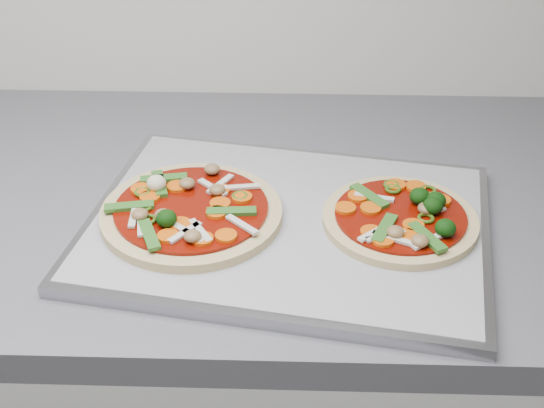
{
  "coord_description": "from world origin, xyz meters",
  "views": [
    {
      "loc": [
        -0.0,
        0.48,
        1.43
      ],
      "look_at": [
        -0.03,
        1.23,
        0.93
      ],
      "focal_mm": 50.0,
      "sensor_mm": 36.0,
      "label": 1
    }
  ],
  "objects": [
    {
      "name": "countertop",
      "position": [
        0.0,
        1.3,
        0.88
      ],
      "size": [
        3.6,
        0.6,
        0.04
      ],
      "primitive_type": "cube",
      "color": "#5B5B62",
      "rests_on": "base_cabinet"
    },
    {
      "name": "baking_tray",
      "position": [
        -0.01,
        1.22,
        0.91
      ],
      "size": [
        0.52,
        0.42,
        0.02
      ],
      "primitive_type": "cube",
      "rotation": [
        0.0,
        0.0,
        -0.17
      ],
      "color": "#96969C",
      "rests_on": "countertop"
    },
    {
      "name": "pizza_left",
      "position": [
        -0.12,
        1.22,
        0.93
      ],
      "size": [
        0.25,
        0.25,
        0.04
      ],
      "rotation": [
        0.0,
        0.0,
        0.16
      ],
      "color": "tan",
      "rests_on": "parchment"
    },
    {
      "name": "pizza_right",
      "position": [
        0.13,
        1.21,
        0.93
      ],
      "size": [
        0.2,
        0.2,
        0.03
      ],
      "rotation": [
        0.0,
        0.0,
        0.1
      ],
      "color": "tan",
      "rests_on": "parchment"
    },
    {
      "name": "parchment",
      "position": [
        -0.01,
        1.22,
        0.92
      ],
      "size": [
        0.5,
        0.4,
        0.0
      ],
      "primitive_type": "cube",
      "rotation": [
        0.0,
        0.0,
        -0.17
      ],
      "color": "#9E9EA3",
      "rests_on": "baking_tray"
    }
  ]
}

